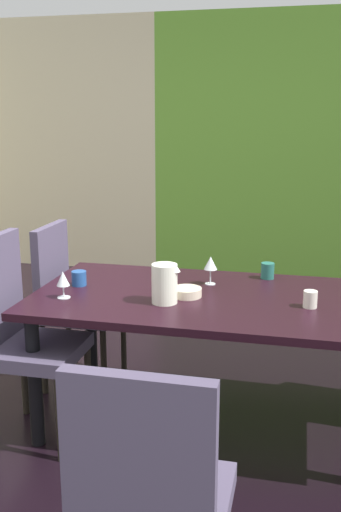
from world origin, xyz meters
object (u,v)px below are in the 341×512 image
Objects in this scene: cup_north at (310,299)px; pitcher_near_shelf at (165,283)px; wine_glass_front at (211,264)px; chair_head_near at (150,497)px; wine_glass_center at (63,280)px; serving_bowl_left at (187,292)px; chair_left_far at (71,296)px; chair_left_near at (21,329)px; dining_table at (226,310)px; cup_east at (268,271)px; cup_near_window at (79,278)px.

pitcher_near_shelf is at bearing -172.73° from cup_north.
chair_head_near is at bearing -86.98° from wine_glass_front.
serving_bowl_left is at bearing 15.17° from wine_glass_center.
wine_glass_front is at bearing 82.78° from chair_left_far.
chair_left_far is at bearing 146.00° from pitcher_near_shelf.
chair_left_near is 0.33m from wine_glass_center.
dining_table is at bearing 29.83° from pitcher_near_shelf.
chair_head_near is 1.42m from cup_north.
wine_glass_center is at bearing -173.89° from cup_north.
cup_east is 0.52m from cup_north.
cup_near_window is at bearing 118.82° from chair_head_near.
chair_left_far is 0.89m from serving_bowl_left.
cup_east is at bearing 93.63° from chair_left_far.
chair_left_near is 7.58× the size of wine_glass_center.
cup_north is at bearing -9.96° from dining_table.
chair_left_far reaches higher than cup_north.
wine_glass_front is 0.79× the size of pitcher_near_shelf.
cup_near_window is (-0.70, -0.18, -0.08)m from wine_glass_front.
cup_near_window is at bearing 174.53° from serving_bowl_left.
chair_head_near is at bearing -57.05° from wine_glass_center.
cup_east is 1.12× the size of cup_near_window.
pitcher_near_shelf is at bearing -125.09° from serving_bowl_left.
cup_east is (1.18, 0.70, 0.19)m from chair_left_near.
wine_glass_front is 1.02× the size of serving_bowl_left.
cup_north is 1.23m from cup_near_window.
serving_bowl_left is (0.80, 0.27, 0.17)m from chair_left_near.
cup_east is at bearing 116.81° from cup_north.
dining_table is at bearing 14.25° from wine_glass_center.
cup_near_window reaches higher than serving_bowl_left.
chair_left_far is at bearing 162.42° from dining_table.
pitcher_near_shelf is (-0.25, 1.24, 0.27)m from chair_head_near.
cup_near_window is (0.19, 0.33, 0.19)m from chair_left_near.
chair_head_near is 1.45m from wine_glass_center.
chair_head_near is at bearing -82.97° from serving_bowl_left.
serving_bowl_left is 1.85× the size of cup_north.
cup_north reaches higher than cup_near_window.
wine_glass_center is 0.91× the size of serving_bowl_left.
cup_north is 0.71m from pitcher_near_shelf.
chair_left_near reaches higher than chair_head_near.
wine_glass_front reaches higher than serving_bowl_left.
pitcher_near_shelf reaches higher than serving_bowl_left.
chair_left_near is at bearing -119.39° from cup_near_window.
cup_east reaches higher than cup_north.
cup_east is (0.99, 0.59, -0.05)m from wine_glass_center.
chair_left_near is 0.43m from cup_near_window.
serving_bowl_left is (-0.17, 1.36, 0.19)m from chair_head_near.
dining_table is 14.25× the size of wine_glass_center.
dining_table is 22.06× the size of cup_east.
wine_glass_front is at bearing 120.37° from chair_left_near.
wine_glass_front is 1.95× the size of cup_near_window.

